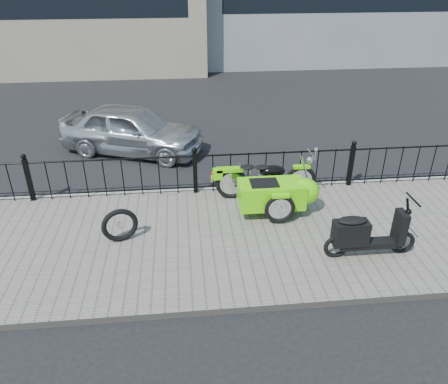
{
  "coord_description": "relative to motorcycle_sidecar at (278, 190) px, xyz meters",
  "views": [
    {
      "loc": [
        -0.24,
        -7.26,
        4.77
      ],
      "look_at": [
        0.49,
        -0.1,
        0.85
      ],
      "focal_mm": 35.0,
      "sensor_mm": 36.0,
      "label": 1
    }
  ],
  "objects": [
    {
      "name": "sedan_car",
      "position": [
        -3.22,
        3.66,
        0.06
      ],
      "size": [
        4.12,
        2.8,
        1.3
      ],
      "primitive_type": "imported",
      "rotation": [
        0.0,
        0.0,
        1.21
      ],
      "color": "#BABCC2",
      "rests_on": "ground"
    },
    {
      "name": "motorcycle_sidecar",
      "position": [
        0.0,
        0.0,
        0.0
      ],
      "size": [
        2.28,
        1.48,
        0.98
      ],
      "color": "black",
      "rests_on": "sidewalk"
    },
    {
      "name": "scooter",
      "position": [
        1.16,
        -1.67,
        -0.04
      ],
      "size": [
        1.64,
        0.48,
        1.11
      ],
      "color": "black",
      "rests_on": "sidewalk"
    },
    {
      "name": "sidewalk",
      "position": [
        -1.64,
        -0.84,
        -0.53
      ],
      "size": [
        30.0,
        3.8,
        0.12
      ],
      "primitive_type": "cube",
      "color": "#696058",
      "rests_on": "ground"
    },
    {
      "name": "iron_fence",
      "position": [
        -1.64,
        0.96,
        -0.01
      ],
      "size": [
        14.11,
        0.11,
        1.08
      ],
      "color": "black",
      "rests_on": "sidewalk"
    },
    {
      "name": "curb",
      "position": [
        -1.64,
        1.1,
        -0.53
      ],
      "size": [
        30.0,
        0.1,
        0.12
      ],
      "primitive_type": "cube",
      "color": "gray",
      "rests_on": "ground"
    },
    {
      "name": "spare_tire",
      "position": [
        -3.09,
        -0.78,
        -0.14
      ],
      "size": [
        0.67,
        0.29,
        0.67
      ],
      "primitive_type": "torus",
      "rotation": [
        1.57,
        0.0,
        0.3
      ],
      "color": "black",
      "rests_on": "sidewalk"
    },
    {
      "name": "ground",
      "position": [
        -1.64,
        -0.34,
        -0.59
      ],
      "size": [
        120.0,
        120.0,
        0.0
      ],
      "primitive_type": "plane",
      "color": "black",
      "rests_on": "ground"
    }
  ]
}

